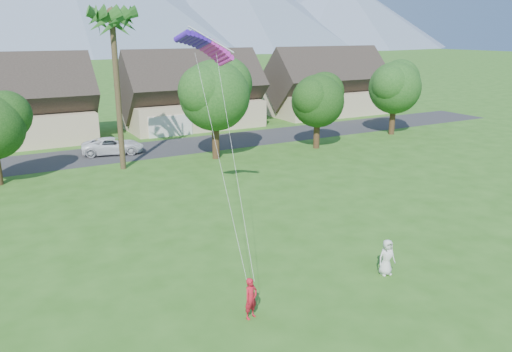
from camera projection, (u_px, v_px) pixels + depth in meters
ground at (396, 351)px, 17.32m from camera, size 500.00×500.00×0.00m
street at (129, 152)px, 45.86m from camera, size 90.00×7.00×0.01m
kite_flyer at (251, 298)px, 19.12m from camera, size 0.70×0.57×1.67m
watcher at (387, 257)px, 22.57m from camera, size 0.90×0.66×1.69m
parked_car at (113, 146)px, 44.97m from camera, size 5.83×3.64×1.50m
houses_row at (109, 103)px, 52.68m from camera, size 72.75×8.19×8.86m
tree_row at (132, 109)px, 38.86m from camera, size 62.27×6.67×8.45m
fan_palm at (112, 16)px, 37.02m from camera, size 3.00×3.00×13.80m
parafoil_kite at (205, 44)px, 26.04m from camera, size 3.36×1.26×0.50m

